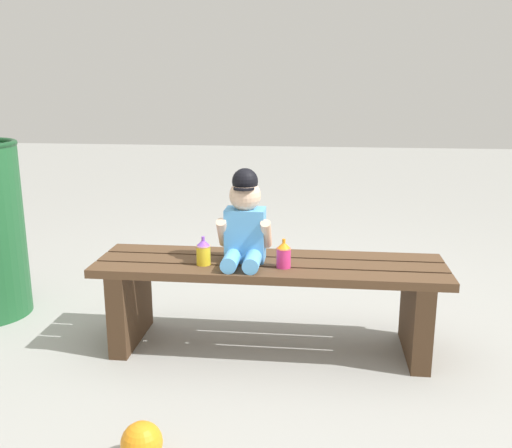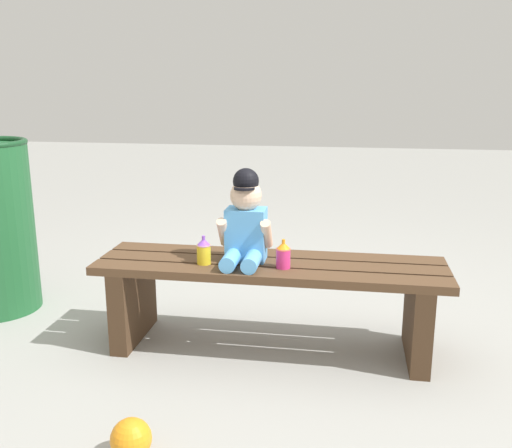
# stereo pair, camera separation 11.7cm
# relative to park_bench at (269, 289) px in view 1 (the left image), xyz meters

# --- Properties ---
(ground_plane) EXTENTS (16.00, 16.00, 0.00)m
(ground_plane) POSITION_rel_park_bench_xyz_m (0.00, 0.00, -0.28)
(ground_plane) COLOR #999993
(park_bench) EXTENTS (1.51, 0.40, 0.40)m
(park_bench) POSITION_rel_park_bench_xyz_m (0.00, 0.00, 0.00)
(park_bench) COLOR #513823
(park_bench) RESTS_ON ground_plane
(child_figure) EXTENTS (0.23, 0.27, 0.40)m
(child_figure) POSITION_rel_park_bench_xyz_m (-0.11, -0.00, 0.30)
(child_figure) COLOR #59A5E5
(child_figure) RESTS_ON park_bench
(sippy_cup_left) EXTENTS (0.06, 0.06, 0.12)m
(sippy_cup_left) POSITION_rel_park_bench_xyz_m (-0.28, -0.07, 0.18)
(sippy_cup_left) COLOR yellow
(sippy_cup_left) RESTS_ON park_bench
(sippy_cup_right) EXTENTS (0.06, 0.06, 0.12)m
(sippy_cup_right) POSITION_rel_park_bench_xyz_m (0.06, -0.07, 0.18)
(sippy_cup_right) COLOR #E5337F
(sippy_cup_right) RESTS_ON park_bench
(toy_ball) EXTENTS (0.13, 0.13, 0.13)m
(toy_ball) POSITION_rel_park_bench_xyz_m (-0.33, -0.84, -0.21)
(toy_ball) COLOR orange
(toy_ball) RESTS_ON ground_plane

